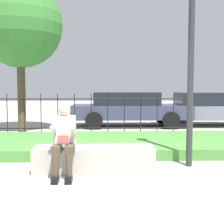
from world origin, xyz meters
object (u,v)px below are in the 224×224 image
(car_parked_right, at_px, (209,108))
(street_lamp, at_px, (191,34))
(car_parked_center, at_px, (129,108))
(tree_behind_fence, at_px, (20,26))
(person_seated_reader, at_px, (64,138))
(stone_bench, at_px, (94,160))

(car_parked_right, xyz_separation_m, street_lamp, (-2.67, -6.41, 1.87))
(car_parked_center, height_order, tree_behind_fence, tree_behind_fence)
(person_seated_reader, distance_m, car_parked_center, 7.15)
(person_seated_reader, bearing_deg, tree_behind_fence, 110.61)
(person_seated_reader, relative_size, car_parked_center, 0.27)
(car_parked_right, bearing_deg, street_lamp, -111.38)
(stone_bench, bearing_deg, car_parked_right, 55.91)
(person_seated_reader, relative_size, street_lamp, 0.30)
(person_seated_reader, xyz_separation_m, tree_behind_fence, (-2.10, 5.59, 2.97))
(stone_bench, xyz_separation_m, tree_behind_fence, (-2.62, 5.26, 3.45))
(car_parked_center, relative_size, tree_behind_fence, 0.90)
(car_parked_center, relative_size, street_lamp, 1.10)
(car_parked_right, height_order, tree_behind_fence, tree_behind_fence)
(stone_bench, distance_m, car_parked_right, 8.11)
(stone_bench, height_order, car_parked_center, car_parked_center)
(car_parked_center, bearing_deg, tree_behind_fence, -160.56)
(car_parked_right, bearing_deg, stone_bench, -122.84)
(car_parked_right, relative_size, tree_behind_fence, 0.84)
(tree_behind_fence, bearing_deg, stone_bench, -63.59)
(street_lamp, bearing_deg, car_parked_center, 95.32)
(car_parked_center, bearing_deg, stone_bench, -100.35)
(car_parked_center, xyz_separation_m, tree_behind_fence, (-3.89, -1.33, 2.93))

